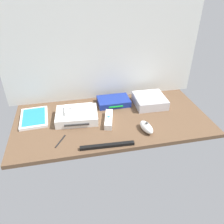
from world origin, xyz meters
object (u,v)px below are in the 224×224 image
at_px(game_case, 34,118).
at_px(stylus_pen, 60,141).
at_px(remote_wand, 109,119).
at_px(sensor_bar, 107,146).
at_px(mini_computer, 150,100).
at_px(remote_nunchuk, 146,127).
at_px(network_router, 114,101).
at_px(remote_classic_pad, 79,109).
at_px(game_console, 77,116).

xyz_separation_m(game_case, stylus_pen, (0.13, -0.21, -0.00)).
relative_size(remote_wand, sensor_bar, 0.63).
distance_m(mini_computer, remote_nunchuk, 0.25).
height_order(mini_computer, network_router, mini_computer).
xyz_separation_m(remote_classic_pad, stylus_pen, (-0.10, -0.17, -0.05)).
distance_m(mini_computer, remote_wand, 0.29).
distance_m(mini_computer, remote_classic_pad, 0.41).
bearing_deg(stylus_pen, mini_computer, 24.39).
distance_m(remote_nunchuk, remote_classic_pad, 0.35).
distance_m(game_console, remote_nunchuk, 0.36).
height_order(mini_computer, remote_classic_pad, remote_classic_pad).
bearing_deg(game_console, game_case, 172.04).
distance_m(game_console, stylus_pen, 0.19).
relative_size(network_router, remote_wand, 1.19).
bearing_deg(remote_classic_pad, stylus_pen, -118.70).
distance_m(game_console, mini_computer, 0.42).
bearing_deg(mini_computer, game_console, -171.05).
xyz_separation_m(game_console, remote_classic_pad, (0.01, 0.01, 0.03)).
bearing_deg(sensor_bar, remote_wand, 79.75).
bearing_deg(game_case, game_console, -15.66).
distance_m(network_router, remote_classic_pad, 0.23).
distance_m(remote_classic_pad, stylus_pen, 0.21).
distance_m(remote_wand, remote_nunchuk, 0.20).
height_order(network_router, remote_nunchuk, remote_nunchuk).
xyz_separation_m(game_console, remote_nunchuk, (0.32, -0.17, -0.00)).
relative_size(game_console, sensor_bar, 0.92).
bearing_deg(stylus_pen, remote_wand, 23.60).
relative_size(remote_wand, stylus_pen, 1.69).
height_order(network_router, remote_classic_pad, remote_classic_pad).
xyz_separation_m(mini_computer, game_case, (-0.64, -0.02, -0.02)).
relative_size(game_console, network_router, 1.23).
bearing_deg(remote_wand, game_console, 173.66).
xyz_separation_m(game_console, game_case, (-0.22, 0.05, -0.01)).
xyz_separation_m(remote_classic_pad, sensor_bar, (0.10, -0.25, -0.05)).
bearing_deg(remote_wand, network_router, 83.90).
bearing_deg(game_console, mini_computer, 13.48).
distance_m(remote_classic_pad, sensor_bar, 0.28).
xyz_separation_m(mini_computer, remote_wand, (-0.26, -0.12, -0.01)).
distance_m(remote_wand, sensor_bar, 0.19).
bearing_deg(remote_nunchuk, remote_wand, 135.39).
bearing_deg(sensor_bar, remote_classic_pad, 113.89).
relative_size(remote_nunchuk, sensor_bar, 0.44).
height_order(mini_computer, stylus_pen, mini_computer).
xyz_separation_m(network_router, sensor_bar, (-0.10, -0.36, -0.01)).
bearing_deg(network_router, game_console, -152.88).
bearing_deg(stylus_pen, sensor_bar, -21.59).
xyz_separation_m(game_console, stylus_pen, (-0.09, -0.16, -0.02)).
distance_m(remote_wand, remote_classic_pad, 0.16).
relative_size(game_case, stylus_pen, 2.19).
height_order(game_case, sensor_bar, game_case).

